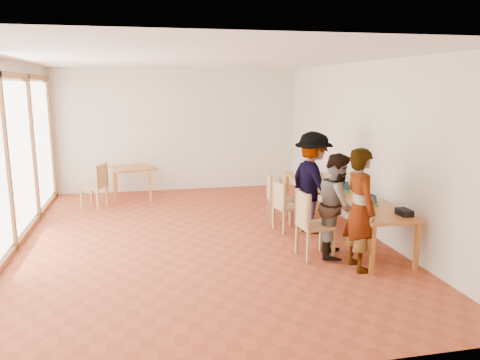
{
  "coord_description": "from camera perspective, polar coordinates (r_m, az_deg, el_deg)",
  "views": [
    {
      "loc": [
        -0.91,
        -7.66,
        2.58
      ],
      "look_at": [
        0.61,
        -0.5,
        1.1
      ],
      "focal_mm": 35.0,
      "sensor_mm": 36.0,
      "label": 1
    }
  ],
  "objects": [
    {
      "name": "ground",
      "position": [
        8.14,
        -5.01,
        -7.11
      ],
      "size": [
        8.0,
        8.0,
        0.0
      ],
      "primitive_type": "plane",
      "color": "#A74728",
      "rests_on": "ground"
    },
    {
      "name": "wall_back",
      "position": [
        11.75,
        -7.57,
        6.04
      ],
      "size": [
        6.0,
        0.1,
        3.0
      ],
      "primitive_type": "cube",
      "color": "silver",
      "rests_on": "ground"
    },
    {
      "name": "wall_front",
      "position": [
        3.93,
        1.87,
        -4.53
      ],
      "size": [
        6.0,
        0.1,
        3.0
      ],
      "primitive_type": "cube",
      "color": "silver",
      "rests_on": "ground"
    },
    {
      "name": "wall_right",
      "position": [
        8.67,
        14.93,
        3.88
      ],
      "size": [
        0.1,
        8.0,
        3.0
      ],
      "primitive_type": "cube",
      "color": "silver",
      "rests_on": "ground"
    },
    {
      "name": "window_wall",
      "position": [
        8.01,
        -26.75,
        2.44
      ],
      "size": [
        0.1,
        8.0,
        3.0
      ],
      "primitive_type": "cube",
      "color": "white",
      "rests_on": "ground"
    },
    {
      "name": "ceiling",
      "position": [
        7.73,
        -5.41,
        14.64
      ],
      "size": [
        6.0,
        8.0,
        0.04
      ],
      "primitive_type": "cube",
      "color": "white",
      "rests_on": "wall_back"
    },
    {
      "name": "communal_table",
      "position": [
        8.5,
        11.96,
        -1.58
      ],
      "size": [
        0.8,
        4.0,
        0.75
      ],
      "color": "#B17527",
      "rests_on": "ground"
    },
    {
      "name": "side_table",
      "position": [
        11.03,
        -13.01,
        1.15
      ],
      "size": [
        0.9,
        0.9,
        0.75
      ],
      "rotation": [
        0.0,
        0.0,
        0.34
      ],
      "color": "#B17527",
      "rests_on": "ground"
    },
    {
      "name": "chair_near",
      "position": [
        7.14,
        8.41,
        -4.53
      ],
      "size": [
        0.52,
        0.52,
        0.55
      ],
      "rotation": [
        0.0,
        0.0,
        0.08
      ],
      "color": "tan",
      "rests_on": "ground"
    },
    {
      "name": "chair_mid",
      "position": [
        8.4,
        5.29,
        -2.55
      ],
      "size": [
        0.51,
        0.51,
        0.48
      ],
      "rotation": [
        0.0,
        0.0,
        0.24
      ],
      "color": "tan",
      "rests_on": "ground"
    },
    {
      "name": "chair_far",
      "position": [
        9.1,
        4.18,
        -1.5
      ],
      "size": [
        0.46,
        0.46,
        0.48
      ],
      "rotation": [
        0.0,
        0.0,
        -0.1
      ],
      "color": "tan",
      "rests_on": "ground"
    },
    {
      "name": "chair_empty",
      "position": [
        9.23,
        5.48,
        -1.71
      ],
      "size": [
        0.43,
        0.43,
        0.43
      ],
      "rotation": [
        0.0,
        0.0,
        -0.18
      ],
      "color": "tan",
      "rests_on": "ground"
    },
    {
      "name": "chair_spare",
      "position": [
        10.44,
        -16.95,
        -0.09
      ],
      "size": [
        0.6,
        0.6,
        0.51
      ],
      "rotation": [
        0.0,
        0.0,
        2.68
      ],
      "color": "tan",
      "rests_on": "ground"
    },
    {
      "name": "person_near",
      "position": [
        6.79,
        14.44,
        -3.49
      ],
      "size": [
        0.43,
        0.64,
        1.75
      ],
      "primitive_type": "imported",
      "rotation": [
        0.0,
        0.0,
        1.59
      ],
      "color": "gray",
      "rests_on": "ground"
    },
    {
      "name": "person_mid",
      "position": [
        7.27,
        11.83,
        -3.02
      ],
      "size": [
        0.86,
        0.95,
        1.6
      ],
      "primitive_type": "imported",
      "rotation": [
        0.0,
        0.0,
        1.16
      ],
      "color": "gray",
      "rests_on": "ground"
    },
    {
      "name": "person_far",
      "position": [
        8.35,
        8.85,
        -0.32
      ],
      "size": [
        0.9,
        1.28,
        1.8
      ],
      "primitive_type": "imported",
      "rotation": [
        0.0,
        0.0,
        1.78
      ],
      "color": "gray",
      "rests_on": "ground"
    },
    {
      "name": "laptop_near",
      "position": [
        7.61,
        15.75,
        -2.51
      ],
      "size": [
        0.24,
        0.26,
        0.19
      ],
      "rotation": [
        0.0,
        0.0,
        0.21
      ],
      "color": "green",
      "rests_on": "communal_table"
    },
    {
      "name": "laptop_mid",
      "position": [
        8.43,
        12.56,
        -0.99
      ],
      "size": [
        0.29,
        0.31,
        0.21
      ],
      "rotation": [
        0.0,
        0.0,
        0.36
      ],
      "color": "green",
      "rests_on": "communal_table"
    },
    {
      "name": "laptop_far",
      "position": [
        9.14,
        9.85,
        0.09
      ],
      "size": [
        0.27,
        0.3,
        0.23
      ],
      "rotation": [
        0.0,
        0.0,
        -0.14
      ],
      "color": "green",
      "rests_on": "communal_table"
    },
    {
      "name": "yellow_mug",
      "position": [
        8.84,
        12.55,
        -0.5
      ],
      "size": [
        0.13,
        0.13,
        0.09
      ],
      "primitive_type": "imported",
      "rotation": [
        0.0,
        0.0,
        -0.11
      ],
      "color": "gold",
      "rests_on": "communal_table"
    },
    {
      "name": "green_bottle",
      "position": [
        8.1,
        12.02,
        -0.87
      ],
      "size": [
        0.07,
        0.07,
        0.28
      ],
      "primitive_type": "cylinder",
      "color": "#21733A",
      "rests_on": "communal_table"
    },
    {
      "name": "clear_glass",
      "position": [
        7.03,
        15.2,
        -3.69
      ],
      "size": [
        0.07,
        0.07,
        0.09
      ],
      "primitive_type": "cylinder",
      "color": "silver",
      "rests_on": "communal_table"
    },
    {
      "name": "condiment_cup",
      "position": [
        9.94,
        6.83,
        0.9
      ],
      "size": [
        0.08,
        0.08,
        0.06
      ],
      "primitive_type": "cylinder",
      "color": "white",
      "rests_on": "communal_table"
    },
    {
      "name": "pink_phone",
      "position": [
        9.39,
        11.66,
        -0.02
      ],
      "size": [
        0.05,
        0.1,
        0.01
      ],
      "primitive_type": "cube",
      "color": "#C33A6E",
      "rests_on": "communal_table"
    },
    {
      "name": "black_pouch",
      "position": [
        7.13,
        19.39,
        -3.73
      ],
      "size": [
        0.16,
        0.26,
        0.09
      ],
      "primitive_type": "cube",
      "color": "black",
      "rests_on": "communal_table"
    }
  ]
}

